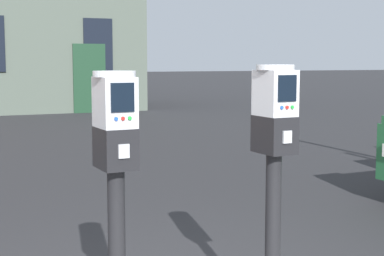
# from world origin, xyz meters

# --- Properties ---
(parking_meter_near_kerb) EXTENTS (0.22, 0.26, 1.39)m
(parking_meter_near_kerb) POSITION_xyz_m (-0.37, -0.14, 1.10)
(parking_meter_near_kerb) COLOR black
(parking_meter_near_kerb) RESTS_ON sidewalk_slab
(parking_meter_twin_adjacent) EXTENTS (0.22, 0.26, 1.42)m
(parking_meter_twin_adjacent) POSITION_xyz_m (0.57, -0.14, 1.12)
(parking_meter_twin_adjacent) COLOR black
(parking_meter_twin_adjacent) RESTS_ON sidewalk_slab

